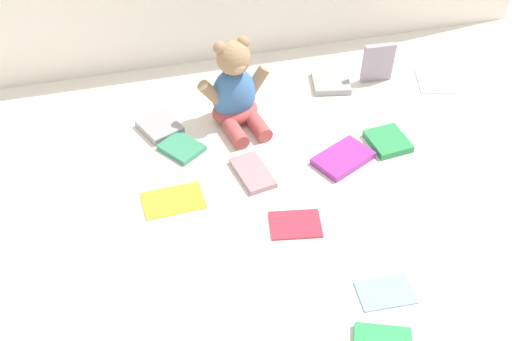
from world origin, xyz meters
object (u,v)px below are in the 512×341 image
teddy_bear (235,92)px  book_case_5 (182,148)px  book_case_10 (343,158)px  book_case_7 (173,200)px  book_case_4 (388,141)px  book_case_1 (253,173)px  book_case_11 (435,80)px  book_case_0 (331,82)px  book_case_6 (386,292)px  book_case_9 (160,127)px  book_case_2 (295,224)px  book_case_3 (378,63)px

teddy_bear → book_case_5: teddy_bear is taller
teddy_bear → book_case_10: bearing=-56.2°
book_case_7 → teddy_bear: bearing=138.6°
book_case_5 → book_case_4: bearing=-47.2°
teddy_bear → book_case_4: (0.33, -0.18, -0.08)m
book_case_1 → book_case_7: 0.19m
book_case_10 → book_case_11: (0.35, 0.24, -0.00)m
book_case_7 → book_case_0: bearing=122.0°
book_case_11 → book_case_4: bearing=-122.5°
book_case_6 → book_case_4: bearing=-19.8°
book_case_9 → book_case_11: 0.75m
book_case_10 → teddy_bear: bearing=-162.2°
book_case_0 → book_case_10: same height
book_case_4 → book_case_9: bearing=-25.9°
book_case_0 → book_case_10: size_ratio=0.76×
book_case_5 → book_case_11: bearing=-26.7°
book_case_5 → book_case_6: (0.31, -0.52, -0.00)m
book_case_7 → book_case_9: size_ratio=1.37×
book_case_4 → book_case_10: book_case_4 is taller
book_case_0 → book_case_1: bearing=56.5°
book_case_0 → book_case_9: 0.48m
book_case_2 → book_case_11: (0.51, 0.41, 0.00)m
book_case_0 → book_case_11: book_case_0 is taller
book_case_11 → book_case_9: bearing=-164.1°
book_case_1 → book_case_5: same height
book_case_2 → book_case_7: book_case_2 is taller
book_case_0 → teddy_bear: bearing=27.7°
book_case_3 → book_case_6: (-0.24, -0.67, -0.05)m
book_case_1 → book_case_9: bearing=-60.3°
book_case_9 → teddy_bear: bearing=154.7°
book_case_11 → book_case_5: bearing=-157.0°
book_case_3 → book_case_10: bearing=-121.1°
book_case_2 → book_case_6: 0.25m
teddy_bear → book_case_10: 0.31m
book_case_11 → book_case_7: bearing=-145.8°
book_case_6 → book_case_9: (-0.35, 0.60, 0.01)m
book_case_0 → book_case_1: size_ratio=0.82×
book_case_10 → book_case_5: bearing=-136.7°
book_case_0 → book_case_11: bearing=179.6°
book_case_0 → book_case_7: 0.58m
book_case_1 → book_case_2: bearing=95.2°
book_case_1 → book_case_11: book_case_1 is taller
book_case_3 → book_case_6: size_ratio=1.06×
book_case_2 → book_case_6: size_ratio=1.01×
book_case_0 → book_case_4: same height
book_case_6 → book_case_1: bearing=26.4°
teddy_bear → book_case_4: teddy_bear is taller
book_case_9 → book_case_10: book_case_9 is taller
book_case_0 → book_case_4: (0.05, -0.27, 0.00)m
teddy_bear → book_case_7: 0.33m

